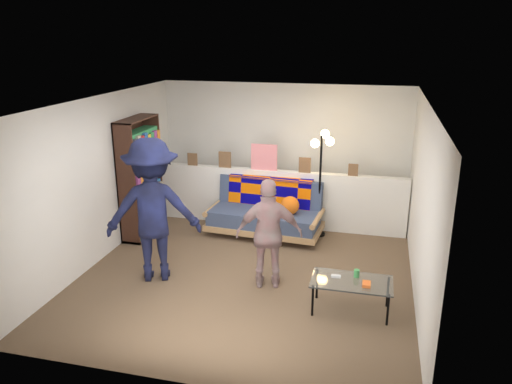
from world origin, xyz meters
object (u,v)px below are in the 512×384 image
at_px(bookshelf, 140,181).
at_px(floor_lamp, 322,162).
at_px(coffee_table, 352,283).
at_px(person_left, 153,210).
at_px(futon_sofa, 267,212).
at_px(person_right, 269,234).

height_order(bookshelf, floor_lamp, bookshelf).
distance_m(coffee_table, person_left, 2.76).
bearing_deg(coffee_table, person_left, 174.37).
distance_m(floor_lamp, person_left, 2.89).
xyz_separation_m(futon_sofa, person_left, (-1.14, -1.89, 0.60)).
height_order(coffee_table, floor_lamp, floor_lamp).
xyz_separation_m(person_left, person_right, (1.57, 0.13, -0.24)).
bearing_deg(bookshelf, person_left, -57.86).
relative_size(coffee_table, person_left, 0.49).
height_order(coffee_table, person_right, person_right).
relative_size(bookshelf, coffee_table, 2.02).
height_order(coffee_table, person_left, person_left).
relative_size(bookshelf, person_left, 1.00).
height_order(futon_sofa, floor_lamp, floor_lamp).
xyz_separation_m(bookshelf, person_right, (2.45, -1.27, -0.17)).
bearing_deg(bookshelf, floor_lamp, 12.98).
relative_size(coffee_table, floor_lamp, 0.55).
bearing_deg(futon_sofa, coffee_table, -54.36).
bearing_deg(person_right, person_left, -7.57).
xyz_separation_m(floor_lamp, person_right, (-0.44, -1.94, -0.51)).
distance_m(bookshelf, person_right, 2.77).
distance_m(futon_sofa, floor_lamp, 1.25).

